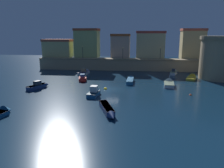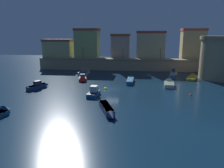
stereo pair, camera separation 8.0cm
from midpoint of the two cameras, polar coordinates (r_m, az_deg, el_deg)
name	(u,v)px [view 1 (the left image)]	position (r m, az deg, el deg)	size (l,w,h in m)	color
ground_plane	(112,89)	(42.77, 0.00, -1.33)	(131.37, 131.37, 0.00)	#0C2338
quay_wall	(121,64)	(65.59, 2.37, 5.18)	(49.37, 3.78, 3.41)	#9E8966
old_town_backdrop	(118,45)	(69.26, 1.64, 10.16)	(50.04, 5.95, 9.06)	tan
fortress_tower	(219,58)	(57.50, 25.98, 6.21)	(8.99, 8.99, 10.09)	#9E8966
quay_lamp_0	(83,50)	(67.03, -7.70, 8.74)	(0.32, 0.32, 3.58)	black
quay_lamp_1	(123,51)	(65.15, 2.79, 8.56)	(0.32, 0.32, 3.28)	black
quay_lamp_2	(160,51)	(65.34, 12.47, 8.34)	(0.32, 0.32, 3.38)	black
moored_boat_0	(130,80)	(49.51, 4.75, 1.08)	(1.50, 6.97, 1.28)	#195689
moored_boat_1	(169,83)	(47.50, 14.56, 0.16)	(2.42, 5.66, 2.75)	white
moored_boat_2	(95,92)	(38.76, -4.63, -2.07)	(1.89, 4.77, 2.10)	#195689
moored_boat_3	(39,86)	(45.57, -18.57, -0.43)	(3.26, 5.16, 1.75)	navy
moored_boat_4	(83,79)	(50.46, -7.73, 1.25)	(2.76, 4.92, 1.98)	red
moored_boat_6	(85,72)	(59.35, -7.15, 3.06)	(2.51, 5.47, 2.49)	silver
moored_boat_7	(174,72)	(61.27, 15.82, 2.99)	(2.83, 5.24, 1.78)	white
moored_boat_8	(108,110)	(29.96, -1.21, -6.73)	(3.40, 6.70, 1.09)	navy
moored_boat_9	(192,78)	(55.98, 20.03, 1.58)	(3.47, 5.43, 1.75)	gold
mooring_buoy_0	(191,95)	(40.92, 19.73, -2.76)	(0.46, 0.46, 0.46)	#EA4C19
mooring_buoy_1	(105,89)	(42.80, -1.80, -1.33)	(0.67, 0.67, 0.67)	yellow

